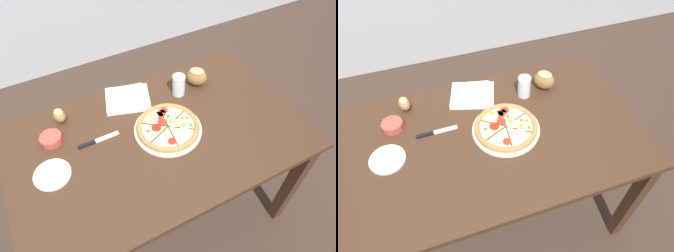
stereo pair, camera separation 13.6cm
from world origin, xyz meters
TOP-DOWN VIEW (x-y plane):
  - ground_plane at (0.00, 0.00)m, footprint 12.00×12.00m
  - dining_table at (0.00, 0.00)m, footprint 1.34×0.81m
  - pizza at (0.05, 0.01)m, footprint 0.31×0.31m
  - ramekin_bowl at (-0.44, 0.19)m, footprint 0.10×0.10m
  - napkin_folded at (-0.04, 0.28)m, footprint 0.26×0.24m
  - bread_piece_near at (-0.37, 0.30)m, footprint 0.07×0.08m
  - bread_piece_mid at (0.33, 0.23)m, footprint 0.14×0.13m
  - knife_main at (-0.26, 0.10)m, footprint 0.19×0.02m
  - water_glass at (0.21, 0.21)m, footprint 0.06×0.06m
  - side_saucer at (-0.48, 0.02)m, footprint 0.15×0.15m

SIDE VIEW (x-z plane):
  - ground_plane at x=0.00m, z-range 0.00..0.00m
  - dining_table at x=0.00m, z-range 0.27..1.03m
  - knife_main at x=-0.26m, z-range 0.76..0.77m
  - side_saucer at x=-0.48m, z-range 0.76..0.77m
  - napkin_folded at x=-0.04m, z-range 0.76..0.79m
  - ramekin_bowl at x=-0.44m, z-range 0.76..0.80m
  - pizza at x=0.05m, z-range 0.75..0.81m
  - bread_piece_near at x=-0.37m, z-range 0.76..0.83m
  - water_glass at x=0.21m, z-range 0.75..0.87m
  - bread_piece_mid at x=0.33m, z-range 0.76..0.86m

